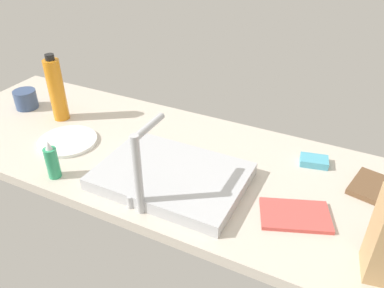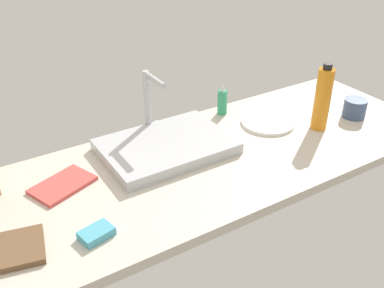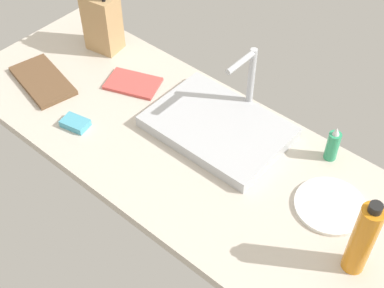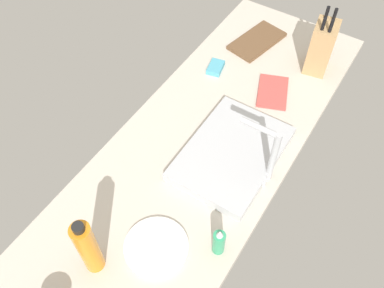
{
  "view_description": "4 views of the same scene",
  "coord_description": "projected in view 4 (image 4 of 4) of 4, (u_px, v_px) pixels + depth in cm",
  "views": [
    {
      "loc": [
        -52.72,
        93.55,
        78.69
      ],
      "look_at": [
        -6.27,
        0.16,
        11.29
      ],
      "focal_mm": 35.85,
      "sensor_mm": 36.0,
      "label": 1
    },
    {
      "loc": [
        -69.62,
        -110.11,
        87.58
      ],
      "look_at": [
        0.02,
        1.72,
        9.96
      ],
      "focal_mm": 41.81,
      "sensor_mm": 36.0,
      "label": 2
    },
    {
      "loc": [
        71.11,
        -89.79,
        130.04
      ],
      "look_at": [
        -3.23,
        -3.33,
        10.18
      ],
      "focal_mm": 49.9,
      "sensor_mm": 36.0,
      "label": 3
    },
    {
      "loc": [
        79.64,
        47.37,
        131.33
      ],
      "look_at": [
        1.72,
        -1.97,
        9.07
      ],
      "focal_mm": 38.75,
      "sensor_mm": 36.0,
      "label": 4
    }
  ],
  "objects": [
    {
      "name": "dinner_plate",
      "position": [
        156.0,
        247.0,
        1.34
      ],
      "size": [
        21.24,
        21.24,
        1.2
      ],
      "primitive_type": "cylinder",
      "color": "white",
      "rests_on": "countertop_slab"
    },
    {
      "name": "dish_sponge",
      "position": [
        216.0,
        67.0,
        1.84
      ],
      "size": [
        10.07,
        7.78,
        2.4
      ],
      "primitive_type": "cube",
      "rotation": [
        0.0,
        0.0,
        0.21
      ],
      "color": "#4CA3BC",
      "rests_on": "countertop_slab"
    },
    {
      "name": "dish_towel",
      "position": [
        273.0,
        92.0,
        1.76
      ],
      "size": [
        22.21,
        18.25,
        1.2
      ],
      "primitive_type": "cube",
      "rotation": [
        0.0,
        0.0,
        0.36
      ],
      "color": "#CC4C47",
      "rests_on": "countertop_slab"
    },
    {
      "name": "countertop_slab",
      "position": [
        199.0,
        155.0,
        1.59
      ],
      "size": [
        195.09,
        64.67,
        3.5
      ],
      "primitive_type": "cube",
      "color": "beige",
      "rests_on": "ground"
    },
    {
      "name": "cutting_board",
      "position": [
        257.0,
        41.0,
        1.96
      ],
      "size": [
        29.97,
        20.0,
        1.8
      ],
      "primitive_type": "cube",
      "rotation": [
        0.0,
        0.0,
        -0.22
      ],
      "color": "brown",
      "rests_on": "countertop_slab"
    },
    {
      "name": "knife_block",
      "position": [
        321.0,
        47.0,
        1.77
      ],
      "size": [
        13.93,
        11.46,
        28.36
      ],
      "rotation": [
        0.0,
        0.0,
        0.17
      ],
      "color": "tan",
      "rests_on": "countertop_slab"
    },
    {
      "name": "sink_basin",
      "position": [
        232.0,
        153.0,
        1.55
      ],
      "size": [
        45.24,
        31.69,
        4.04
      ],
      "primitive_type": "cube",
      "color": "#B7BABF",
      "rests_on": "countertop_slab"
    },
    {
      "name": "faucet",
      "position": [
        269.0,
        151.0,
        1.39
      ],
      "size": [
        5.5,
        14.7,
        25.29
      ],
      "color": "#B7BABF",
      "rests_on": "countertop_slab"
    },
    {
      "name": "water_bottle",
      "position": [
        88.0,
        247.0,
        1.21
      ],
      "size": [
        6.15,
        6.15,
        26.71
      ],
      "color": "orange",
      "rests_on": "countertop_slab"
    },
    {
      "name": "soap_bottle",
      "position": [
        219.0,
        242.0,
        1.3
      ],
      "size": [
        4.06,
        4.06,
        13.19
      ],
      "color": "#2D9966",
      "rests_on": "countertop_slab"
    }
  ]
}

